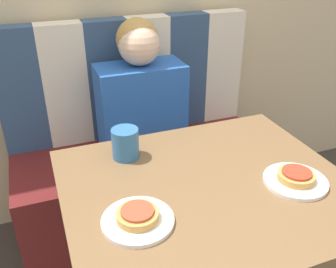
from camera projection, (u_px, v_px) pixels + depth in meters
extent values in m
cube|color=#5B1919|center=(144.00, 189.00, 1.90)|extent=(1.20, 0.50, 0.48)
cube|color=navy|center=(20.00, 92.00, 1.66)|extent=(0.20, 0.10, 0.57)
cube|color=beige|center=(66.00, 86.00, 1.72)|extent=(0.20, 0.10, 0.57)
cube|color=navy|center=(108.00, 81.00, 1.78)|extent=(0.20, 0.10, 0.57)
cube|color=beige|center=(148.00, 76.00, 1.85)|extent=(0.20, 0.10, 0.57)
cube|color=navy|center=(185.00, 71.00, 1.91)|extent=(0.20, 0.10, 0.57)
cube|color=beige|center=(220.00, 67.00, 1.97)|extent=(0.20, 0.10, 0.57)
cube|color=brown|center=(208.00, 189.00, 1.12)|extent=(0.85, 0.73, 0.03)
cube|color=#2356B2|center=(141.00, 109.00, 1.69)|extent=(0.38, 0.20, 0.41)
sphere|color=beige|center=(139.00, 45.00, 1.55)|extent=(0.18, 0.18, 0.18)
sphere|color=#AD8447|center=(137.00, 39.00, 1.56)|extent=(0.18, 0.18, 0.18)
cylinder|color=white|center=(138.00, 221.00, 0.96)|extent=(0.19, 0.19, 0.01)
cylinder|color=white|center=(295.00, 181.00, 1.11)|extent=(0.19, 0.19, 0.01)
cylinder|color=#C68E47|center=(138.00, 216.00, 0.95)|extent=(0.11, 0.11, 0.02)
cylinder|color=#AD472D|center=(137.00, 211.00, 0.95)|extent=(0.09, 0.09, 0.01)
cylinder|color=#C68E47|center=(296.00, 176.00, 1.11)|extent=(0.11, 0.11, 0.02)
cylinder|color=#B73823|center=(297.00, 172.00, 1.10)|extent=(0.09, 0.09, 0.01)
cylinder|color=#2D669E|center=(125.00, 143.00, 1.22)|extent=(0.09, 0.09, 0.10)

